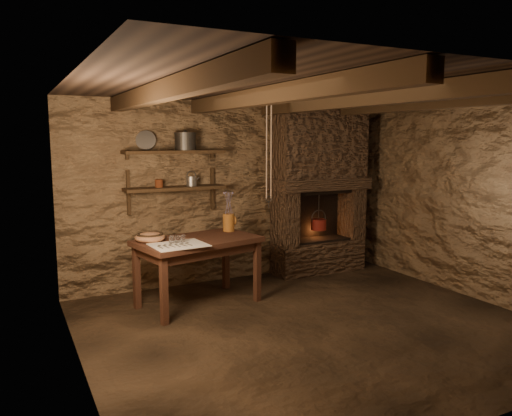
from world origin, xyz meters
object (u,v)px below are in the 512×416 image
iron_stockpot (185,142)px  wooden_bowl (150,238)px  red_pot (319,224)px  stoneware_jug (229,214)px  work_table (198,269)px

iron_stockpot → wooden_bowl: bearing=-138.0°
iron_stockpot → red_pot: 2.25m
stoneware_jug → red_pot: size_ratio=0.92×
iron_stockpot → red_pot: bearing=-3.6°
wooden_bowl → iron_stockpot: (0.63, 0.56, 1.05)m
iron_stockpot → red_pot: iron_stockpot is taller
stoneware_jug → wooden_bowl: (-1.03, -0.16, -0.17)m
red_pot → iron_stockpot: bearing=176.4°
work_table → iron_stockpot: bearing=69.4°
work_table → red_pot: 2.13m
stoneware_jug → iron_stockpot: bearing=117.9°
wooden_bowl → iron_stockpot: iron_stockpot is taller
work_table → iron_stockpot: (0.11, 0.68, 1.45)m
wooden_bowl → red_pot: size_ratio=0.62×
wooden_bowl → iron_stockpot: size_ratio=1.26×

